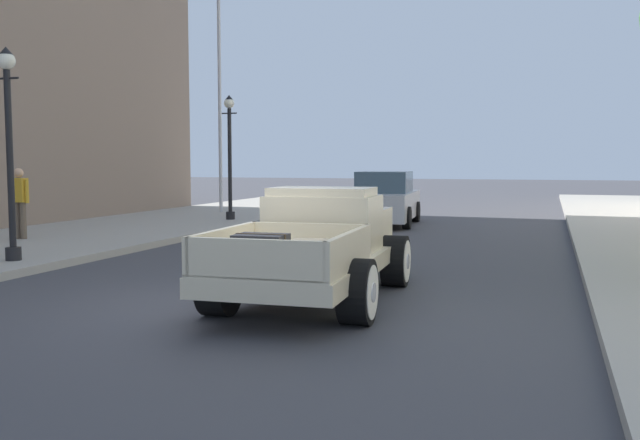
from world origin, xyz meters
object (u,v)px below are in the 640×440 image
object	(u,v)px
street_lamp_near	(9,138)
pedestrian_sidewalk_left	(19,199)
street_lamp_far	(230,148)
flagpole	(225,53)
hotrod_truck_cream	(321,245)
car_background_silver	(385,200)

from	to	relation	value
street_lamp_near	pedestrian_sidewalk_left	bearing A→B (deg)	129.62
street_lamp_near	street_lamp_far	distance (m)	9.48
flagpole	hotrod_truck_cream	bearing A→B (deg)	-59.07
car_background_silver	pedestrian_sidewalk_left	world-z (taller)	pedestrian_sidewalk_left
car_background_silver	hotrod_truck_cream	bearing A→B (deg)	-81.64
street_lamp_far	flagpole	distance (m)	4.74
hotrod_truck_cream	pedestrian_sidewalk_left	distance (m)	9.37
pedestrian_sidewalk_left	street_lamp_near	distance (m)	4.03
street_lamp_near	street_lamp_far	size ratio (longest dim) A/B	1.00
pedestrian_sidewalk_left	street_lamp_near	size ratio (longest dim) A/B	0.43
car_background_silver	street_lamp_far	bearing A→B (deg)	-164.57
street_lamp_near	flagpole	xyz separation A→B (m)	(-1.71, 12.41, 3.39)
street_lamp_near	street_lamp_far	bearing A→B (deg)	90.97
pedestrian_sidewalk_left	flagpole	size ratio (longest dim) A/B	0.18
pedestrian_sidewalk_left	street_lamp_far	bearing A→B (deg)	70.81
car_background_silver	pedestrian_sidewalk_left	xyz separation A→B (m)	(-6.92, -7.82, 0.32)
hotrod_truck_cream	flagpole	size ratio (longest dim) A/B	0.55
hotrod_truck_cream	pedestrian_sidewalk_left	world-z (taller)	pedestrian_sidewalk_left
street_lamp_near	flagpole	distance (m)	12.98
street_lamp_near	car_background_silver	bearing A→B (deg)	67.39
car_background_silver	street_lamp_far	xyz separation A→B (m)	(-4.64, -1.28, 1.62)
car_background_silver	street_lamp_near	xyz separation A→B (m)	(-4.48, -10.76, 1.62)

